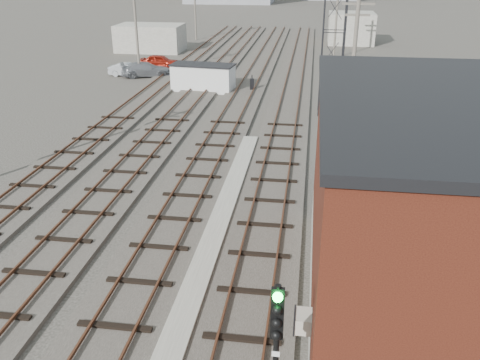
% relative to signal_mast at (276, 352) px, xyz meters
% --- Properties ---
extents(ground, '(320.00, 320.00, 0.00)m').
position_rel_signal_mast_xyz_m(ground, '(-3.70, 53.69, -2.68)').
color(ground, '#282621').
rests_on(ground, ground).
extents(track_right, '(3.20, 90.00, 0.39)m').
position_rel_signal_mast_xyz_m(track_right, '(-1.20, 32.69, -2.57)').
color(track_right, '#332D28').
rests_on(track_right, ground).
extents(track_mid_right, '(3.20, 90.00, 0.39)m').
position_rel_signal_mast_xyz_m(track_mid_right, '(-5.20, 32.69, -2.57)').
color(track_mid_right, '#332D28').
rests_on(track_mid_right, ground).
extents(track_mid_left, '(3.20, 90.00, 0.39)m').
position_rel_signal_mast_xyz_m(track_mid_left, '(-9.20, 32.69, -2.57)').
color(track_mid_left, '#332D28').
rests_on(track_mid_left, ground).
extents(track_left, '(3.20, 90.00, 0.39)m').
position_rel_signal_mast_xyz_m(track_left, '(-13.20, 32.69, -2.57)').
color(track_left, '#332D28').
rests_on(track_left, ground).
extents(platform_curb, '(0.90, 28.00, 0.26)m').
position_rel_signal_mast_xyz_m(platform_curb, '(-3.20, 7.69, -2.55)').
color(platform_curb, gray).
rests_on(platform_curb, ground).
extents(brick_building, '(6.54, 12.20, 7.22)m').
position_rel_signal_mast_xyz_m(brick_building, '(3.80, 5.69, 0.95)').
color(brick_building, gray).
rests_on(brick_building, ground).
extents(lattice_tower, '(1.60, 1.60, 15.00)m').
position_rel_signal_mast_xyz_m(lattice_tower, '(1.80, 28.69, 4.82)').
color(lattice_tower, black).
rests_on(lattice_tower, ground).
extents(utility_pole_left_b, '(1.80, 0.24, 9.00)m').
position_rel_signal_mast_xyz_m(utility_pole_left_b, '(-16.20, 38.69, 2.12)').
color(utility_pole_left_b, '#595147').
rests_on(utility_pole_left_b, ground).
extents(utility_pole_left_c, '(1.80, 0.24, 9.00)m').
position_rel_signal_mast_xyz_m(utility_pole_left_c, '(-16.20, 63.69, 2.12)').
color(utility_pole_left_c, '#595147').
rests_on(utility_pole_left_c, ground).
extents(utility_pole_right_a, '(1.80, 0.24, 9.00)m').
position_rel_signal_mast_xyz_m(utility_pole_right_a, '(2.80, 21.69, 2.12)').
color(utility_pole_right_a, '#595147').
rests_on(utility_pole_right_a, ground).
extents(utility_pole_right_b, '(1.80, 0.24, 9.00)m').
position_rel_signal_mast_xyz_m(utility_pole_right_b, '(2.80, 51.69, 2.12)').
color(utility_pole_right_b, '#595147').
rests_on(utility_pole_right_b, ground).
extents(shed_left, '(8.00, 5.00, 3.20)m').
position_rel_signal_mast_xyz_m(shed_left, '(-19.70, 53.69, -1.08)').
color(shed_left, gray).
rests_on(shed_left, ground).
extents(shed_right, '(6.00, 6.00, 4.00)m').
position_rel_signal_mast_xyz_m(shed_right, '(5.30, 63.69, -0.68)').
color(shed_right, gray).
rests_on(shed_right, ground).
extents(signal_mast, '(0.40, 0.42, 4.46)m').
position_rel_signal_mast_xyz_m(signal_mast, '(0.00, 0.00, 0.00)').
color(signal_mast, gray).
rests_on(signal_mast, ground).
extents(switch_stand, '(0.40, 0.40, 1.35)m').
position_rel_signal_mast_xyz_m(switch_stand, '(-4.70, 34.67, -2.04)').
color(switch_stand, black).
rests_on(switch_stand, ground).
extents(site_trailer, '(5.71, 3.00, 2.30)m').
position_rel_signal_mast_xyz_m(site_trailer, '(-8.98, 34.48, -1.52)').
color(site_trailer, silver).
rests_on(site_trailer, ground).
extents(car_red, '(4.20, 1.87, 1.40)m').
position_rel_signal_mast_xyz_m(car_red, '(-15.54, 43.52, -1.98)').
color(car_red, '#9B1B0E').
rests_on(car_red, ground).
extents(car_silver, '(3.84, 1.36, 1.26)m').
position_rel_signal_mast_xyz_m(car_silver, '(-17.49, 39.23, -2.05)').
color(car_silver, '#ADB1B5').
rests_on(car_silver, ground).
extents(car_grey, '(5.23, 3.57, 1.41)m').
position_rel_signal_mast_xyz_m(car_grey, '(-15.72, 39.23, -1.98)').
color(car_grey, slate).
rests_on(car_grey, ground).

